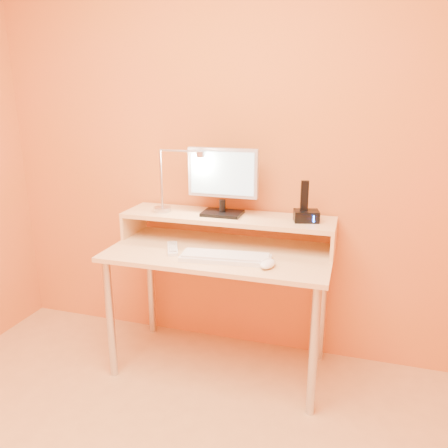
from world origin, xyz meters
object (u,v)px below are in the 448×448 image
(monitor_panel, at_px, (223,173))
(remote_control, at_px, (173,249))
(phone_dock, at_px, (306,216))
(lamp_base, at_px, (162,209))
(mouse, at_px, (268,264))
(keyboard, at_px, (226,258))

(monitor_panel, height_order, remote_control, monitor_panel)
(monitor_panel, distance_m, phone_dock, 0.51)
(phone_dock, bearing_deg, lamp_base, 167.73)
(remote_control, bearing_deg, mouse, -34.66)
(remote_control, bearing_deg, phone_dock, -6.70)
(lamp_base, relative_size, remote_control, 0.50)
(keyboard, xyz_separation_m, remote_control, (-0.32, 0.06, -0.00))
(lamp_base, height_order, keyboard, lamp_base)
(monitor_panel, xyz_separation_m, lamp_base, (-0.36, -0.04, -0.23))
(mouse, bearing_deg, lamp_base, 168.68)
(phone_dock, xyz_separation_m, keyboard, (-0.37, -0.28, -0.18))
(mouse, bearing_deg, keyboard, -178.33)
(keyboard, distance_m, mouse, 0.23)
(keyboard, relative_size, remote_control, 2.32)
(monitor_panel, relative_size, lamp_base, 3.98)
(lamp_base, relative_size, keyboard, 0.22)
(lamp_base, distance_m, keyboard, 0.55)
(mouse, relative_size, remote_control, 0.59)
(monitor_panel, xyz_separation_m, phone_dock, (0.47, -0.01, -0.21))
(monitor_panel, distance_m, mouse, 0.60)
(remote_control, bearing_deg, lamp_base, 101.94)
(phone_dock, relative_size, keyboard, 0.28)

